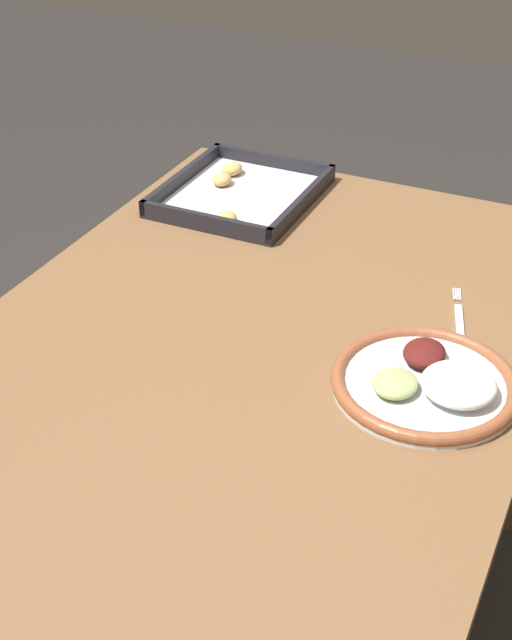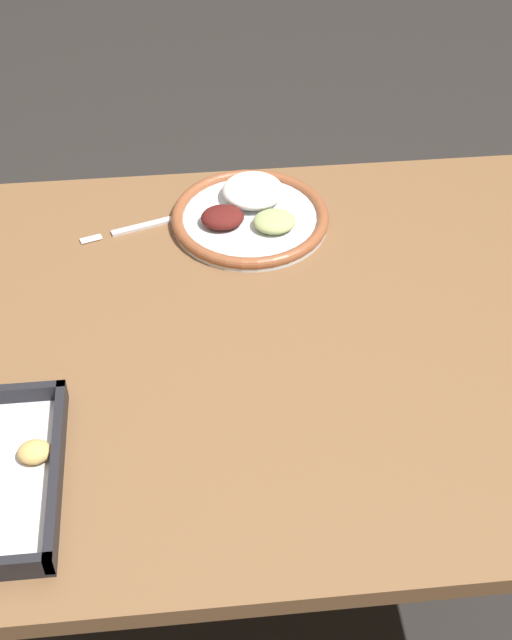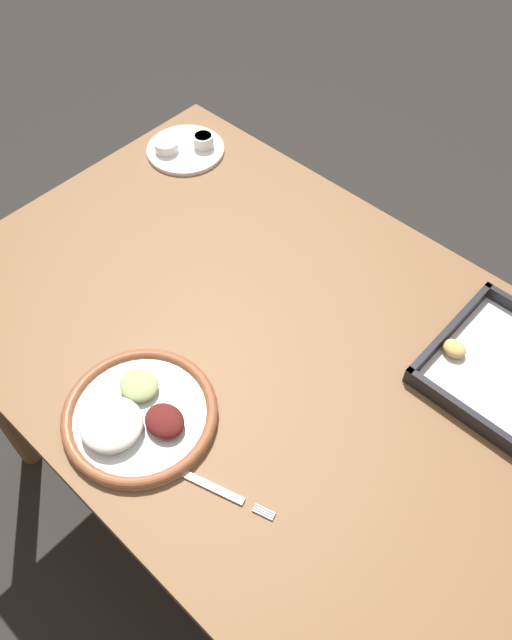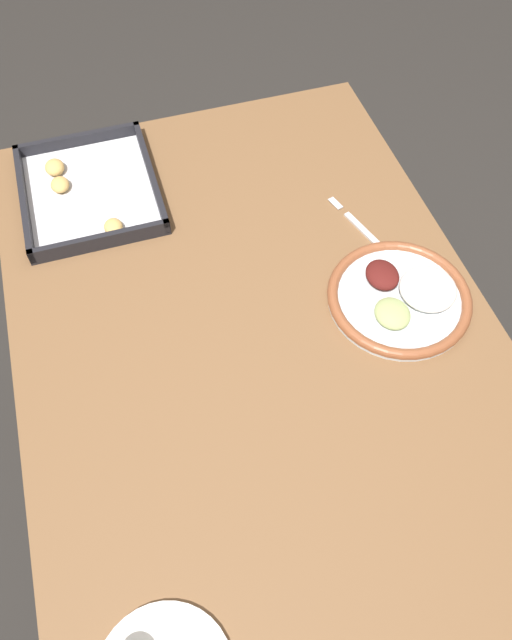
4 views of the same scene
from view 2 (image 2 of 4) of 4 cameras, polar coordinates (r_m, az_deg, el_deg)
The scene contains 4 objects.
ground_plane at distance 1.92m, azimuth -0.23°, elevation -17.61°, with size 8.00×8.00×0.00m, color #282623.
dining_table at distance 1.38m, azimuth -0.30°, elevation -4.32°, with size 1.23×0.85×0.77m.
dinner_plate at distance 1.50m, azimuth -0.38°, elevation 6.80°, with size 0.26×0.26×0.05m.
fork at distance 1.51m, azimuth -6.92°, elevation 6.06°, with size 0.20×0.07×0.00m.
Camera 2 is at (0.09, 0.92, 1.68)m, focal length 50.00 mm.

